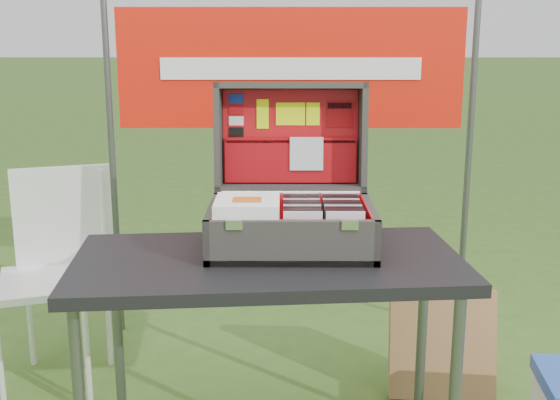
{
  "coord_description": "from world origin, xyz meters",
  "views": [
    {
      "loc": [
        -0.04,
        -2.2,
        1.46
      ],
      "look_at": [
        -0.04,
        0.1,
        0.91
      ],
      "focal_mm": 45.0,
      "sensor_mm": 36.0,
      "label": 1
    }
  ],
  "objects_px": {
    "table": "(268,368)",
    "chair": "(53,283)",
    "suitcase": "(291,168)",
    "cardboard_box": "(442,344)"
  },
  "relations": [
    {
      "from": "cardboard_box",
      "to": "chair",
      "type": "bearing_deg",
      "value": -179.2
    },
    {
      "from": "table",
      "to": "suitcase",
      "type": "relative_size",
      "value": 2.25
    },
    {
      "from": "suitcase",
      "to": "cardboard_box",
      "type": "distance_m",
      "value": 1.08
    },
    {
      "from": "table",
      "to": "cardboard_box",
      "type": "height_order",
      "value": "table"
    },
    {
      "from": "table",
      "to": "chair",
      "type": "bearing_deg",
      "value": 140.99
    },
    {
      "from": "chair",
      "to": "cardboard_box",
      "type": "height_order",
      "value": "chair"
    },
    {
      "from": "suitcase",
      "to": "cardboard_box",
      "type": "height_order",
      "value": "suitcase"
    },
    {
      "from": "table",
      "to": "suitcase",
      "type": "xyz_separation_m",
      "value": [
        0.07,
        0.15,
        0.64
      ]
    },
    {
      "from": "table",
      "to": "cardboard_box",
      "type": "distance_m",
      "value": 0.89
    },
    {
      "from": "table",
      "to": "cardboard_box",
      "type": "xyz_separation_m",
      "value": [
        0.7,
        0.53,
        -0.16
      ]
    }
  ]
}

